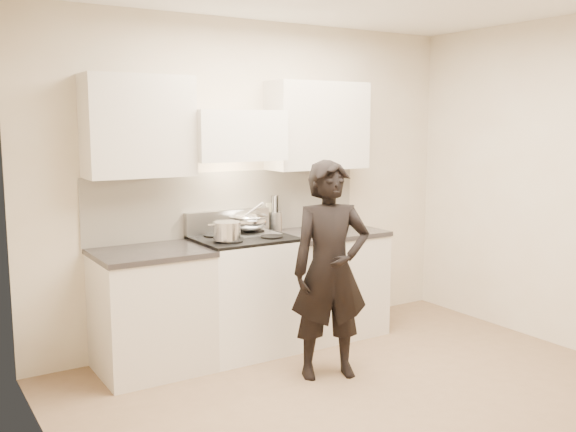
{
  "coord_description": "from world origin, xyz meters",
  "views": [
    {
      "loc": [
        -2.68,
        -3.06,
        1.85
      ],
      "look_at": [
        -0.11,
        1.05,
        1.15
      ],
      "focal_mm": 40.0,
      "sensor_mm": 36.0,
      "label": 1
    }
  ],
  "objects_px": {
    "counter_right": "(327,282)",
    "utensil_crock": "(275,220)",
    "wok": "(248,221)",
    "stove": "(244,294)",
    "person": "(330,270)"
  },
  "relations": [
    {
      "from": "wok",
      "to": "person",
      "type": "distance_m",
      "value": 0.98
    },
    {
      "from": "counter_right",
      "to": "wok",
      "type": "height_order",
      "value": "wok"
    },
    {
      "from": "utensil_crock",
      "to": "person",
      "type": "xyz_separation_m",
      "value": [
        -0.16,
        -1.04,
        -0.22
      ]
    },
    {
      "from": "stove",
      "to": "utensil_crock",
      "type": "xyz_separation_m",
      "value": [
        0.45,
        0.25,
        0.54
      ]
    },
    {
      "from": "stove",
      "to": "utensil_crock",
      "type": "height_order",
      "value": "utensil_crock"
    },
    {
      "from": "counter_right",
      "to": "utensil_crock",
      "type": "distance_m",
      "value": 0.71
    },
    {
      "from": "stove",
      "to": "wok",
      "type": "distance_m",
      "value": 0.6
    },
    {
      "from": "utensil_crock",
      "to": "stove",
      "type": "bearing_deg",
      "value": -151.42
    },
    {
      "from": "wok",
      "to": "counter_right",
      "type": "bearing_deg",
      "value": -11.05
    },
    {
      "from": "wok",
      "to": "utensil_crock",
      "type": "bearing_deg",
      "value": 18.17
    },
    {
      "from": "counter_right",
      "to": "wok",
      "type": "bearing_deg",
      "value": 168.95
    },
    {
      "from": "stove",
      "to": "wok",
      "type": "relative_size",
      "value": 2.42
    },
    {
      "from": "counter_right",
      "to": "person",
      "type": "xyz_separation_m",
      "value": [
        -0.54,
        -0.8,
        0.33
      ]
    },
    {
      "from": "utensil_crock",
      "to": "person",
      "type": "distance_m",
      "value": 1.08
    },
    {
      "from": "wok",
      "to": "person",
      "type": "relative_size",
      "value": 0.25
    }
  ]
}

